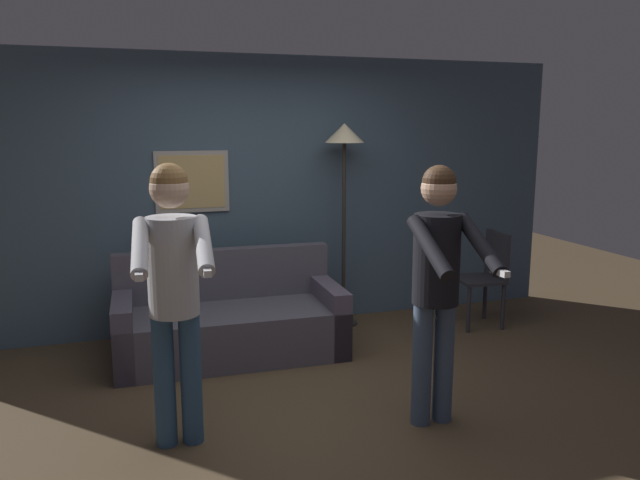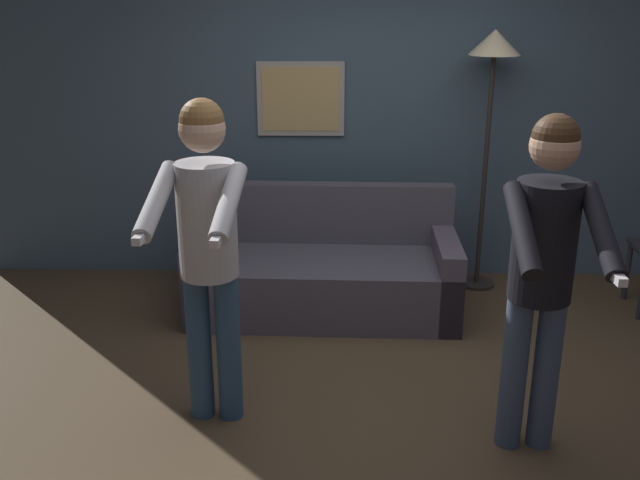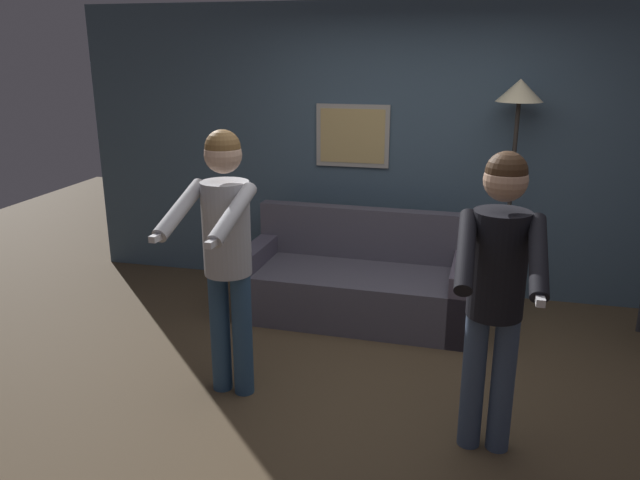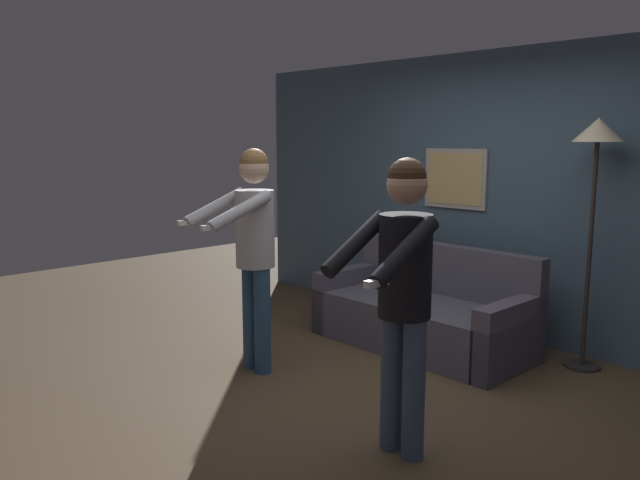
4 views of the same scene
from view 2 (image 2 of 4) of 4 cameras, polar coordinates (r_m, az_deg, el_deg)
name	(u,v)px [view 2 (image 2 of 4)]	position (r m, az deg, el deg)	size (l,w,h in m)	color
ground_plane	(386,395)	(4.25, 5.27, -12.24)	(12.00, 12.00, 0.00)	brown
back_wall_assembly	(373,116)	(5.66, 4.28, 9.88)	(6.40, 0.09, 2.60)	#455D6F
couch	(324,273)	(5.19, 0.32, -2.69)	(1.92, 0.90, 0.87)	#514E5A
torchiere_lamp	(493,70)	(5.44, 13.66, 13.10)	(0.38, 0.38, 1.97)	#332D28
person_standing_left	(207,235)	(3.63, -9.04, 0.43)	(0.47, 0.72, 1.74)	#2E4E72
person_standing_right	(544,258)	(3.50, 17.46, -1.36)	(0.43, 0.67, 1.71)	#425470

